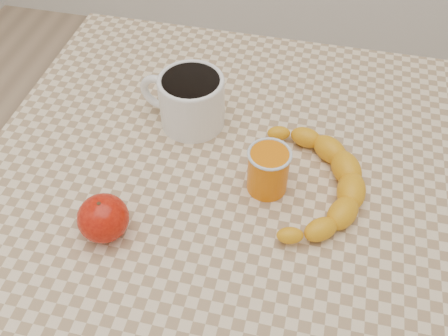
% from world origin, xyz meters
% --- Properties ---
extents(table, '(0.80, 0.80, 0.75)m').
position_xyz_m(table, '(0.00, 0.00, 0.66)').
color(table, beige).
rests_on(table, ground).
extents(coffee_mug, '(0.16, 0.13, 0.09)m').
position_xyz_m(coffee_mug, '(-0.08, 0.11, 0.80)').
color(coffee_mug, white).
rests_on(coffee_mug, table).
extents(orange_juice_glass, '(0.07, 0.07, 0.08)m').
position_xyz_m(orange_juice_glass, '(0.07, -0.01, 0.79)').
color(orange_juice_glass, orange).
rests_on(orange_juice_glass, table).
extents(apple, '(0.09, 0.09, 0.07)m').
position_xyz_m(apple, '(-0.14, -0.14, 0.78)').
color(apple, '#8A0A04').
rests_on(apple, table).
extents(banana, '(0.22, 0.29, 0.04)m').
position_xyz_m(banana, '(0.14, 0.00, 0.77)').
color(banana, '#FAAE16').
rests_on(banana, table).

